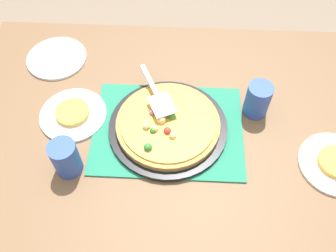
# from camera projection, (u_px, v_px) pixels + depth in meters

# --- Properties ---
(ground_plane) EXTENTS (8.00, 8.00, 0.00)m
(ground_plane) POSITION_uv_depth(u_px,v_px,m) (168.00, 215.00, 1.79)
(ground_plane) COLOR #84705B
(dining_table) EXTENTS (1.40, 1.00, 0.75)m
(dining_table) POSITION_uv_depth(u_px,v_px,m) (168.00, 147.00, 1.26)
(dining_table) COLOR brown
(dining_table) RESTS_ON ground_plane
(placemat) EXTENTS (0.48, 0.36, 0.01)m
(placemat) POSITION_uv_depth(u_px,v_px,m) (168.00, 129.00, 1.17)
(placemat) COLOR #237F5B
(placemat) RESTS_ON dining_table
(pizza_pan) EXTENTS (0.38, 0.38, 0.01)m
(pizza_pan) POSITION_uv_depth(u_px,v_px,m) (168.00, 127.00, 1.16)
(pizza_pan) COLOR black
(pizza_pan) RESTS_ON placemat
(pizza) EXTENTS (0.33, 0.33, 0.05)m
(pizza) POSITION_uv_depth(u_px,v_px,m) (168.00, 124.00, 1.15)
(pizza) COLOR #B78442
(pizza) RESTS_ON pizza_pan
(plate_near_left) EXTENTS (0.22, 0.22, 0.01)m
(plate_near_left) POSITION_uv_depth(u_px,v_px,m) (73.00, 115.00, 1.20)
(plate_near_left) COLOR white
(plate_near_left) RESTS_ON dining_table
(plate_far_right) EXTENTS (0.22, 0.22, 0.01)m
(plate_far_right) POSITION_uv_depth(u_px,v_px,m) (335.00, 164.00, 1.10)
(plate_far_right) COLOR white
(plate_far_right) RESTS_ON dining_table
(plate_side) EXTENTS (0.22, 0.22, 0.01)m
(plate_side) POSITION_uv_depth(u_px,v_px,m) (57.00, 58.00, 1.35)
(plate_side) COLOR white
(plate_side) RESTS_ON dining_table
(served_slice_left) EXTENTS (0.11, 0.11, 0.02)m
(served_slice_left) POSITION_uv_depth(u_px,v_px,m) (72.00, 112.00, 1.19)
(served_slice_left) COLOR gold
(served_slice_left) RESTS_ON plate_near_left
(cup_near) EXTENTS (0.08, 0.08, 0.12)m
(cup_near) POSITION_uv_depth(u_px,v_px,m) (66.00, 158.00, 1.05)
(cup_near) COLOR #3351AD
(cup_near) RESTS_ON dining_table
(cup_far) EXTENTS (0.08, 0.08, 0.12)m
(cup_far) POSITION_uv_depth(u_px,v_px,m) (258.00, 100.00, 1.17)
(cup_far) COLOR #3351AD
(cup_far) RESTS_ON dining_table
(pizza_server) EXTENTS (0.14, 0.23, 0.01)m
(pizza_server) POSITION_uv_depth(u_px,v_px,m) (157.00, 94.00, 1.17)
(pizza_server) COLOR silver
(pizza_server) RESTS_ON pizza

